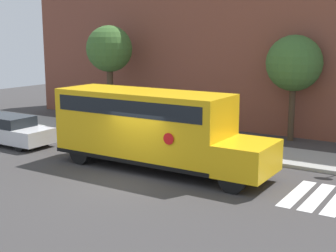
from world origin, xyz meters
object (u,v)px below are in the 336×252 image
(parked_car, at_px, (11,130))
(tree_near_sidewalk, at_px, (294,64))
(school_bus, at_px, (150,125))
(tree_far_sidewalk, at_px, (109,50))

(parked_car, xyz_separation_m, tree_near_sidewalk, (11.74, 8.49, 3.30))
(school_bus, bearing_deg, tree_far_sidewalk, 138.29)
(tree_near_sidewalk, height_order, tree_far_sidewalk, tree_far_sidewalk)
(school_bus, xyz_separation_m, parked_car, (-8.45, -0.20, -1.10))
(parked_car, height_order, tree_far_sidewalk, tree_far_sidewalk)
(parked_car, bearing_deg, tree_far_sidewalk, 84.10)
(parked_car, relative_size, tree_far_sidewalk, 0.74)
(school_bus, distance_m, tree_far_sidewalk, 10.70)
(tree_near_sidewalk, relative_size, tree_far_sidewalk, 0.91)
(tree_far_sidewalk, bearing_deg, tree_near_sidewalk, 7.33)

